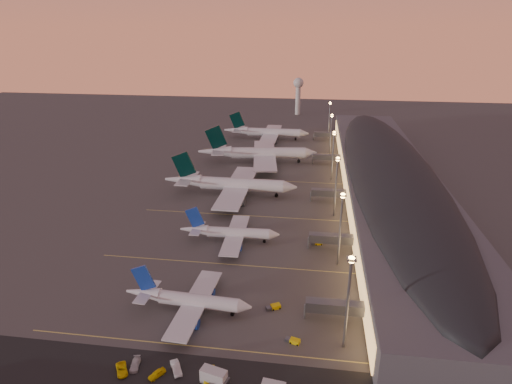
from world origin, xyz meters
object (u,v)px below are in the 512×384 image
object	(u,v)px
airliner_narrow_north	(230,233)
service_van_a	(135,364)
baggage_tug_b	(274,307)
airliner_wide_near	(230,184)
airliner_narrow_south	(188,300)
service_van_c	(176,368)
service_van_d	(157,374)
service_van_b	(122,370)
service_van_f	(209,374)
airliner_wide_mid	(258,153)
baggage_tug_c	(317,243)
baggage_tug_a	(293,341)
catering_truck_a	(215,377)
airliner_wide_far	(266,132)
radar_tower	(298,90)

from	to	relation	value
airliner_narrow_north	service_van_a	world-z (taller)	airliner_narrow_north
baggage_tug_b	airliner_wide_near	bearing A→B (deg)	82.00
airliner_narrow_south	airliner_narrow_north	distance (m)	42.73
service_van_a	service_van_c	world-z (taller)	service_van_c
airliner_wide_near	service_van_d	size ratio (longest dim) A/B	14.92
service_van_b	service_van_f	size ratio (longest dim) A/B	0.96
airliner_wide_mid	service_van_b	xyz separation A→B (m)	(-9.44, -165.98, -5.00)
airliner_narrow_south	baggage_tug_c	world-z (taller)	airliner_narrow_south
service_van_d	service_van_f	xyz separation A→B (m)	(11.98, 1.30, 0.15)
service_van_a	service_van_c	size ratio (longest dim) A/B	0.93
service_van_a	baggage_tug_b	bearing A→B (deg)	31.13
service_van_b	service_van_f	distance (m)	20.53
baggage_tug_a	service_van_d	bearing A→B (deg)	-135.99
airliner_narrow_north	catering_truck_a	world-z (taller)	airliner_narrow_north
service_van_d	baggage_tug_b	bearing A→B (deg)	84.22
airliner_narrow_north	service_van_f	size ratio (longest dim) A/B	7.04
airliner_narrow_north	service_van_a	bearing A→B (deg)	-100.48
airliner_wide_near	service_van_f	xyz separation A→B (m)	(17.19, -112.41, -4.37)
airliner_wide_far	catering_truck_a	bearing A→B (deg)	-86.16
airliner_wide_far	service_van_a	xyz separation A→B (m)	(-5.51, -219.77, -4.24)
airliner_wide_near	baggage_tug_c	world-z (taller)	airliner_wide_near
airliner_wide_near	baggage_tug_c	distance (m)	60.98
baggage_tug_a	baggage_tug_b	size ratio (longest dim) A/B	0.91
airliner_wide_mid	catering_truck_a	size ratio (longest dim) A/B	10.07
airliner_narrow_south	baggage_tug_a	xyz separation A→B (m)	(30.05, -9.21, -2.89)
airliner_wide_far	service_van_d	world-z (taller)	airliner_wide_far
service_van_f	airliner_narrow_north	bearing A→B (deg)	91.07
airliner_narrow_south	service_van_a	xyz separation A→B (m)	(-6.35, -22.65, -2.70)
airliner_wide_near	service_van_c	distance (m)	111.96
airliner_narrow_south	service_van_b	xyz separation A→B (m)	(-8.75, -24.64, -2.70)
airliner_narrow_north	baggage_tug_a	xyz separation A→B (m)	(26.56, -51.80, -2.93)
airliner_narrow_south	airliner_wide_mid	distance (m)	141.36
service_van_f	catering_truck_a	bearing A→B (deg)	-47.08
airliner_narrow_north	baggage_tug_b	distance (m)	43.75
airliner_wide_far	baggage_tug_a	bearing A→B (deg)	-81.34
baggage_tug_a	baggage_tug_b	world-z (taller)	baggage_tug_b
service_van_d	airliner_narrow_north	bearing A→B (deg)	121.02
service_van_b	airliner_narrow_north	bearing A→B (deg)	49.13
baggage_tug_c	catering_truck_a	size ratio (longest dim) A/B	0.62
baggage_tug_b	baggage_tug_c	distance (m)	42.03
airliner_narrow_south	baggage_tug_c	distance (m)	56.96
airliner_wide_near	airliner_wide_mid	bearing A→B (deg)	84.03
airliner_wide_far	radar_tower	world-z (taller)	radar_tower
airliner_narrow_south	airliner_narrow_north	world-z (taller)	airliner_narrow_north
airliner_narrow_south	baggage_tug_a	distance (m)	31.57
airliner_wide_near	service_van_b	distance (m)	113.74
airliner_narrow_south	service_van_a	distance (m)	23.68
service_van_b	airliner_wide_mid	bearing A→B (deg)	56.20
airliner_narrow_north	baggage_tug_a	bearing A→B (deg)	-64.75
airliner_wide_near	service_van_f	distance (m)	113.80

